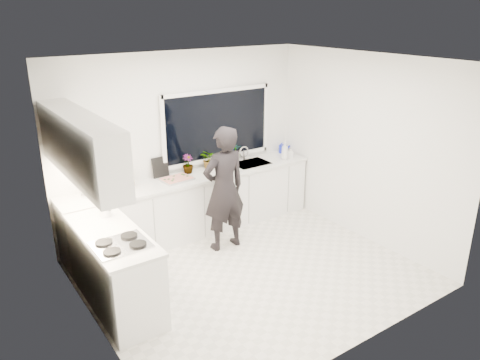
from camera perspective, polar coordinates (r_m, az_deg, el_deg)
floor at (r=6.23m, az=1.33°, el=-11.32°), size 4.00×3.50×0.02m
wall_back at (r=7.07m, az=-7.03°, el=4.49°), size 4.00×0.02×2.70m
wall_left at (r=4.82m, az=-18.30°, el=-4.10°), size 0.02×3.50×2.70m
wall_right at (r=6.96m, az=14.95°, el=3.71°), size 0.02×3.50×2.70m
ceiling at (r=5.34m, az=1.57°, el=14.42°), size 4.00×3.50×0.02m
window at (r=7.28m, az=-2.77°, el=6.71°), size 1.80×0.02×1.00m
base_cabinets_back at (r=7.11m, az=-5.54°, el=-3.13°), size 3.92×0.58×0.88m
base_cabinets_left at (r=5.61m, az=-15.02°, el=-10.59°), size 0.58×1.60×0.88m
countertop_back at (r=6.94m, az=-5.62°, el=0.34°), size 3.94×0.62×0.04m
countertop_left at (r=5.40m, az=-15.46°, el=-6.38°), size 0.62×1.60×0.04m
upper_cabinets at (r=5.35m, az=-18.90°, el=3.94°), size 0.34×2.10×0.70m
sink at (r=7.49m, az=1.35°, el=1.71°), size 0.58×0.42×0.14m
faucet at (r=7.59m, az=0.47°, el=3.25°), size 0.03×0.03×0.22m
stovetop at (r=5.08m, az=-14.33°, el=-7.59°), size 0.56×0.48×0.03m
person at (r=6.48m, az=-1.95°, el=-1.11°), size 0.65×0.43×1.79m
pizza_tray at (r=6.78m, az=-7.72°, el=0.08°), size 0.47×0.36×0.03m
pizza at (r=6.77m, az=-7.73°, el=0.21°), size 0.43×0.32×0.01m
watering_can at (r=8.04m, az=5.23°, el=3.79°), size 0.14×0.14×0.13m
paper_towel_roll at (r=6.43m, az=-18.16°, el=-0.81°), size 0.14×0.14×0.26m
knife_block at (r=6.65m, az=-13.41°, el=0.16°), size 0.15×0.12×0.22m
utensil_crock at (r=5.77m, az=-16.12°, el=-3.55°), size 0.14×0.14×0.16m
picture_frame_large at (r=6.58m, az=-17.69°, el=-0.19°), size 0.22×0.07×0.28m
picture_frame_small at (r=6.91m, az=-9.69°, el=1.57°), size 0.25×0.02×0.30m
herb_plants at (r=7.22m, az=-3.44°, el=2.60°), size 1.05×0.30×0.31m
soap_bottles at (r=7.68m, az=5.66°, el=3.52°), size 0.26×0.14×0.30m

